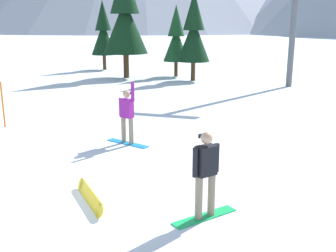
{
  "coord_description": "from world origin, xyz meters",
  "views": [
    {
      "loc": [
        4.62,
        -6.89,
        3.79
      ],
      "look_at": [
        1.56,
        3.33,
        1.0
      ],
      "focal_mm": 42.0,
      "sensor_mm": 36.0,
      "label": 1
    }
  ],
  "objects_px": {
    "pine_tree_young": "(176,38)",
    "pine_tree_leaning": "(103,32)",
    "loose_snowboard_near_left": "(90,196)",
    "pine_tree_slender": "(125,16)",
    "trail_marker_pole": "(3,105)",
    "pine_tree_broad": "(194,32)",
    "snowboarder_foreground": "(206,173)",
    "snowboarder_midground": "(127,115)"
  },
  "relations": [
    {
      "from": "trail_marker_pole",
      "to": "pine_tree_young",
      "type": "height_order",
      "value": "pine_tree_young"
    },
    {
      "from": "snowboarder_midground",
      "to": "pine_tree_leaning",
      "type": "relative_size",
      "value": 0.36
    },
    {
      "from": "pine_tree_young",
      "to": "pine_tree_leaning",
      "type": "distance_m",
      "value": 7.44
    },
    {
      "from": "snowboarder_foreground",
      "to": "snowboarder_midground",
      "type": "bearing_deg",
      "value": 128.89
    },
    {
      "from": "pine_tree_leaning",
      "to": "snowboarder_midground",
      "type": "bearing_deg",
      "value": -62.52
    },
    {
      "from": "trail_marker_pole",
      "to": "loose_snowboard_near_left",
      "type": "bearing_deg",
      "value": -38.71
    },
    {
      "from": "snowboarder_midground",
      "to": "pine_tree_leaning",
      "type": "xyz_separation_m",
      "value": [
        -9.95,
        19.13,
        2.12
      ]
    },
    {
      "from": "snowboarder_foreground",
      "to": "pine_tree_broad",
      "type": "height_order",
      "value": "pine_tree_broad"
    },
    {
      "from": "snowboarder_foreground",
      "to": "trail_marker_pole",
      "type": "relative_size",
      "value": 1.04
    },
    {
      "from": "trail_marker_pole",
      "to": "snowboarder_midground",
      "type": "bearing_deg",
      "value": -7.02
    },
    {
      "from": "snowboarder_midground",
      "to": "pine_tree_slender",
      "type": "distance_m",
      "value": 16.5
    },
    {
      "from": "snowboarder_midground",
      "to": "pine_tree_leaning",
      "type": "bearing_deg",
      "value": 117.48
    },
    {
      "from": "snowboarder_midground",
      "to": "trail_marker_pole",
      "type": "xyz_separation_m",
      "value": [
        -5.25,
        0.65,
        -0.1
      ]
    },
    {
      "from": "pine_tree_young",
      "to": "snowboarder_foreground",
      "type": "bearing_deg",
      "value": -72.94
    },
    {
      "from": "snowboarder_midground",
      "to": "pine_tree_young",
      "type": "xyz_separation_m",
      "value": [
        -2.98,
        16.57,
        1.81
      ]
    },
    {
      "from": "snowboarder_midground",
      "to": "loose_snowboard_near_left",
      "type": "xyz_separation_m",
      "value": [
        0.87,
        -4.26,
        -0.81
      ]
    },
    {
      "from": "loose_snowboard_near_left",
      "to": "trail_marker_pole",
      "type": "xyz_separation_m",
      "value": [
        -6.12,
        4.91,
        0.72
      ]
    },
    {
      "from": "snowboarder_foreground",
      "to": "pine_tree_slender",
      "type": "height_order",
      "value": "pine_tree_slender"
    },
    {
      "from": "trail_marker_pole",
      "to": "pine_tree_leaning",
      "type": "bearing_deg",
      "value": 104.27
    },
    {
      "from": "loose_snowboard_near_left",
      "to": "pine_tree_slender",
      "type": "bearing_deg",
      "value": 110.29
    },
    {
      "from": "snowboarder_foreground",
      "to": "pine_tree_broad",
      "type": "xyz_separation_m",
      "value": [
        -4.69,
        19.05,
        2.26
      ]
    },
    {
      "from": "loose_snowboard_near_left",
      "to": "pine_tree_slender",
      "type": "relative_size",
      "value": 0.18
    },
    {
      "from": "trail_marker_pole",
      "to": "pine_tree_broad",
      "type": "bearing_deg",
      "value": 74.39
    },
    {
      "from": "snowboarder_midground",
      "to": "pine_tree_leaning",
      "type": "distance_m",
      "value": 21.67
    },
    {
      "from": "pine_tree_broad",
      "to": "pine_tree_young",
      "type": "xyz_separation_m",
      "value": [
        -1.69,
        1.73,
        -0.44
      ]
    },
    {
      "from": "pine_tree_leaning",
      "to": "loose_snowboard_near_left",
      "type": "bearing_deg",
      "value": -65.17
    },
    {
      "from": "snowboarder_foreground",
      "to": "snowboarder_midground",
      "type": "xyz_separation_m",
      "value": [
        -3.4,
        4.22,
        0.0
      ]
    },
    {
      "from": "trail_marker_pole",
      "to": "pine_tree_leaning",
      "type": "relative_size",
      "value": 0.3
    },
    {
      "from": "pine_tree_leaning",
      "to": "pine_tree_slender",
      "type": "bearing_deg",
      "value": -48.44
    },
    {
      "from": "loose_snowboard_near_left",
      "to": "pine_tree_leaning",
      "type": "bearing_deg",
      "value": 114.83
    },
    {
      "from": "pine_tree_slender",
      "to": "pine_tree_young",
      "type": "height_order",
      "value": "pine_tree_slender"
    },
    {
      "from": "snowboarder_midground",
      "to": "pine_tree_young",
      "type": "bearing_deg",
      "value": 100.19
    },
    {
      "from": "snowboarder_foreground",
      "to": "snowboarder_midground",
      "type": "height_order",
      "value": "snowboarder_midground"
    },
    {
      "from": "snowboarder_midground",
      "to": "pine_tree_leaning",
      "type": "height_order",
      "value": "pine_tree_leaning"
    },
    {
      "from": "snowboarder_midground",
      "to": "pine_tree_slender",
      "type": "relative_size",
      "value": 0.26
    },
    {
      "from": "snowboarder_foreground",
      "to": "trail_marker_pole",
      "type": "xyz_separation_m",
      "value": [
        -8.65,
        4.86,
        -0.09
      ]
    },
    {
      "from": "trail_marker_pole",
      "to": "pine_tree_young",
      "type": "distance_m",
      "value": 16.2
    },
    {
      "from": "pine_tree_slender",
      "to": "pine_tree_young",
      "type": "bearing_deg",
      "value": 26.93
    },
    {
      "from": "snowboarder_midground",
      "to": "pine_tree_broad",
      "type": "relative_size",
      "value": 0.34
    },
    {
      "from": "snowboarder_foreground",
      "to": "pine_tree_leaning",
      "type": "height_order",
      "value": "pine_tree_leaning"
    },
    {
      "from": "snowboarder_midground",
      "to": "pine_tree_broad",
      "type": "height_order",
      "value": "pine_tree_broad"
    },
    {
      "from": "pine_tree_young",
      "to": "pine_tree_leaning",
      "type": "relative_size",
      "value": 0.9
    }
  ]
}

